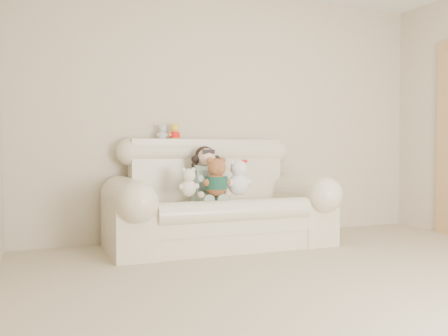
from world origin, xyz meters
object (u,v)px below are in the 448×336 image
sofa (220,192)px  white_cat (238,174)px  brown_teddy (216,173)px  cream_teddy (188,179)px  seated_child (206,174)px

sofa → white_cat: 0.26m
brown_teddy → cream_teddy: brown_teddy is taller
seated_child → brown_teddy: (0.01, -0.23, 0.02)m
seated_child → white_cat: size_ratio=1.38×
sofa → brown_teddy: sofa is taller
sofa → white_cat: bearing=-43.7°
white_cat → cream_teddy: bearing=179.0°
brown_teddy → white_cat: 0.23m
sofa → seated_child: bearing=144.2°
sofa → seated_child: sofa is taller
sofa → seated_child: 0.22m
white_cat → seated_child: bearing=139.5°
seated_child → brown_teddy: 0.23m
seated_child → cream_teddy: 0.32m
brown_teddy → white_cat: size_ratio=1.05×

